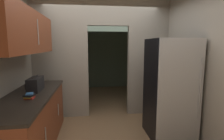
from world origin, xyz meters
The scene contains 7 objects.
kitchen_partition centered at (-0.04, 1.26, 1.47)m, with size 3.09×0.12×2.74m.
adjoining_room_shell centered at (0.00, 3.16, 1.37)m, with size 3.09×2.86×2.74m.
refrigerator centered at (1.12, 0.13, 0.88)m, with size 0.74×0.77×1.76m.
lower_cabinet_run centered at (-1.21, -0.03, 0.45)m, with size 0.67×2.10×0.91m.
upper_cabinet_counterside centered at (-1.21, -0.03, 1.84)m, with size 0.36×1.89×0.61m.
boombox centered at (-1.18, 0.20, 1.02)m, with size 0.19×0.42×0.24m.
book_stack centered at (-1.13, -0.24, 0.95)m, with size 0.14×0.16×0.08m.
Camera 1 is at (-0.28, -2.71, 1.65)m, focal length 27.73 mm.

